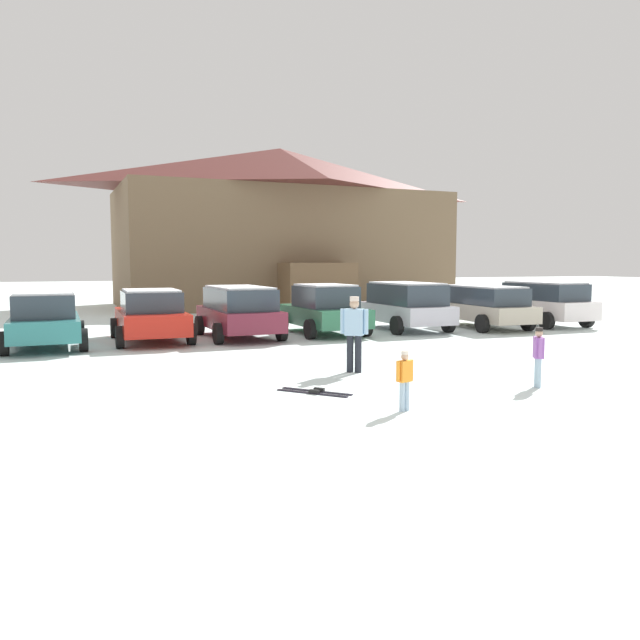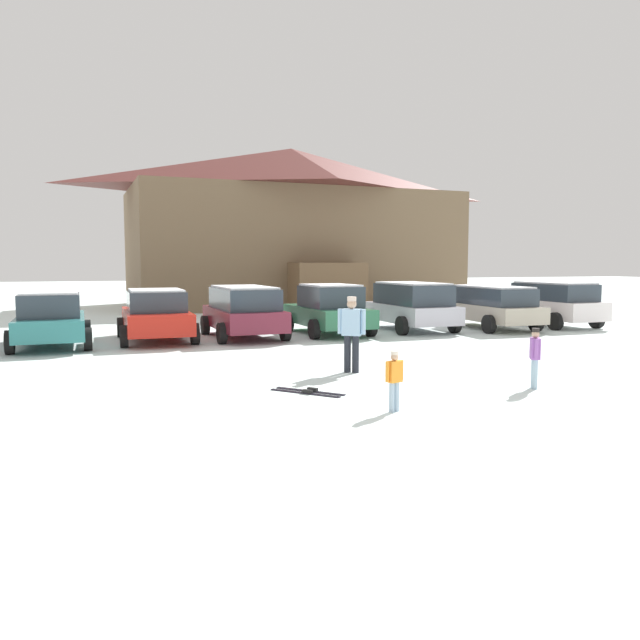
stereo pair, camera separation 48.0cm
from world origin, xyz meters
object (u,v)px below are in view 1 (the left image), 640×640
ski_lodge (281,226)px  parked_maroon_van (239,310)px  skier_child_in_orange_jacket (405,377)px  skier_adult_in_blue_parka (354,330)px  parked_teal_hatchback (45,320)px  parked_beige_suv (484,305)px  parked_red_sedan (151,315)px  pair_of_skis (315,392)px  skier_child_in_purple_jacket (538,354)px  parked_silver_wagon (405,305)px  parked_white_suv (543,302)px  parked_green_coupe (324,309)px

ski_lodge → parked_maroon_van: (-6.14, -14.93, -3.59)m
skier_child_in_orange_jacket → skier_adult_in_blue_parka: (0.72, 3.58, 0.38)m
parked_teal_hatchback → parked_beige_suv: bearing=0.3°
parked_red_sedan → pair_of_skis: 9.12m
skier_child_in_purple_jacket → pair_of_skis: (-4.21, 1.06, -0.64)m
parked_silver_wagon → pair_of_skis: size_ratio=3.19×
parked_silver_wagon → skier_child_in_orange_jacket: bearing=-119.0°
skier_child_in_purple_jacket → parked_white_suv: bearing=48.8°
parked_beige_suv → skier_child_in_purple_jacket: size_ratio=3.87×
skier_child_in_orange_jacket → pair_of_skis: 2.11m
parked_maroon_van → parked_silver_wagon: parked_silver_wagon is taller
parked_silver_wagon → skier_adult_in_blue_parka: 8.91m
ski_lodge → parked_red_sedan: 17.67m
parked_silver_wagon → parked_beige_suv: size_ratio=0.90×
ski_lodge → skier_child_in_orange_jacket: size_ratio=18.90×
parked_green_coupe → skier_child_in_purple_jacket: bearing=-86.8°
parked_red_sedan → skier_adult_in_blue_parka: skier_adult_in_blue_parka is taller
skier_child_in_orange_jacket → pair_of_skis: (-0.85, 1.85, -0.54)m
ski_lodge → parked_teal_hatchback: (-11.80, -15.26, -3.68)m
parked_green_coupe → skier_child_in_purple_jacket: size_ratio=3.56×
ski_lodge → parked_beige_suv: ski_lodge is taller
ski_lodge → parked_white_suv: ski_lodge is taller
parked_beige_suv → parked_maroon_van: bearing=178.4°
ski_lodge → parked_maroon_van: bearing=-112.3°
parked_maroon_van → parked_white_suv: (11.89, -0.22, 0.01)m
parked_teal_hatchback → parked_beige_suv: size_ratio=0.91×
parked_silver_wagon → parked_red_sedan: bearing=-179.5°
parked_white_suv → skier_adult_in_blue_parka: 12.97m
ski_lodge → parked_red_sedan: size_ratio=4.36×
parked_teal_hatchback → parked_maroon_van: parked_maroon_van is taller
parked_beige_suv → parked_teal_hatchback: bearing=-179.7°
parked_beige_suv → skier_child_in_orange_jacket: 13.72m
pair_of_skis → parked_white_suv: bearing=34.1°
parked_teal_hatchback → skier_child_in_orange_jacket: (5.81, -10.28, -0.25)m
skier_adult_in_blue_parka → ski_lodge: bearing=76.5°
parked_white_suv → pair_of_skis: (-12.60, -8.55, -0.88)m
parked_green_coupe → skier_child_in_orange_jacket: (-2.79, -10.70, -0.28)m
parked_teal_hatchback → parked_red_sedan: parked_red_sedan is taller
ski_lodge → pair_of_skis: (-6.85, -23.69, -4.46)m
parked_silver_wagon → pair_of_skis: bearing=-127.4°
parked_red_sedan → parked_beige_suv: parked_red_sedan is taller
parked_teal_hatchback → skier_child_in_purple_jacket: size_ratio=3.52×
parked_red_sedan → parked_green_coupe: 5.65m
parked_teal_hatchback → parked_red_sedan: 2.98m
ski_lodge → parked_green_coupe: bearing=-102.2°
parked_white_suv → skier_child_in_orange_jacket: parked_white_suv is taller
parked_maroon_van → skier_child_in_purple_jacket: parked_maroon_van is taller
ski_lodge → parked_green_coupe: size_ratio=4.51×
parked_silver_wagon → pair_of_skis: 11.27m
parked_teal_hatchback → parked_white_suv: parked_white_suv is taller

